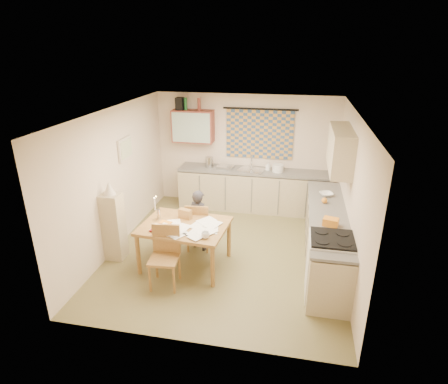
% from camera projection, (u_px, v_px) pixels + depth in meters
% --- Properties ---
extents(floor, '(4.00, 4.50, 0.02)m').
position_uv_depth(floor, '(226.00, 252.00, 6.76)').
color(floor, brown).
rests_on(floor, ground).
extents(ceiling, '(4.00, 4.50, 0.02)m').
position_uv_depth(ceiling, '(227.00, 111.00, 5.82)').
color(ceiling, white).
rests_on(ceiling, floor).
extents(wall_back, '(4.00, 0.02, 2.50)m').
position_uv_depth(wall_back, '(246.00, 151.00, 8.35)').
color(wall_back, beige).
rests_on(wall_back, floor).
extents(wall_front, '(4.00, 0.02, 2.50)m').
position_uv_depth(wall_front, '(188.00, 257.00, 4.23)').
color(wall_front, beige).
rests_on(wall_front, floor).
extents(wall_left, '(0.02, 4.50, 2.50)m').
position_uv_depth(wall_left, '(116.00, 179.00, 6.66)').
color(wall_left, beige).
rests_on(wall_left, floor).
extents(wall_right, '(0.02, 4.50, 2.50)m').
position_uv_depth(wall_right, '(351.00, 196.00, 5.92)').
color(wall_right, beige).
rests_on(wall_right, floor).
extents(window_blind, '(1.45, 0.03, 1.05)m').
position_uv_depth(window_blind, '(260.00, 134.00, 8.11)').
color(window_blind, '#304D73').
rests_on(window_blind, wall_back).
extents(curtain_rod, '(1.60, 0.04, 0.04)m').
position_uv_depth(curtain_rod, '(260.00, 109.00, 7.88)').
color(curtain_rod, black).
rests_on(curtain_rod, wall_back).
extents(wall_cabinet, '(0.90, 0.34, 0.70)m').
position_uv_depth(wall_cabinet, '(193.00, 126.00, 8.19)').
color(wall_cabinet, brown).
rests_on(wall_cabinet, wall_back).
extents(wall_cabinet_glass, '(0.84, 0.02, 0.64)m').
position_uv_depth(wall_cabinet_glass, '(191.00, 128.00, 8.03)').
color(wall_cabinet_glass, '#99B2A5').
rests_on(wall_cabinet_glass, wall_back).
extents(upper_cabinet_right, '(0.34, 1.30, 0.70)m').
position_uv_depth(upper_cabinet_right, '(340.00, 149.00, 6.23)').
color(upper_cabinet_right, tan).
rests_on(upper_cabinet_right, wall_right).
extents(framed_print, '(0.04, 0.50, 0.40)m').
position_uv_depth(framed_print, '(125.00, 149.00, 6.84)').
color(framed_print, beige).
rests_on(framed_print, wall_left).
extents(print_canvas, '(0.01, 0.42, 0.32)m').
position_uv_depth(print_canvas, '(126.00, 149.00, 6.84)').
color(print_canvas, silver).
rests_on(print_canvas, wall_left).
extents(counter_back, '(3.30, 0.62, 0.92)m').
position_uv_depth(counter_back, '(253.00, 190.00, 8.32)').
color(counter_back, tan).
rests_on(counter_back, floor).
extents(counter_right, '(0.62, 2.95, 0.92)m').
position_uv_depth(counter_right, '(326.00, 238.00, 6.29)').
color(counter_right, tan).
rests_on(counter_right, floor).
extents(stove, '(0.63, 0.63, 0.97)m').
position_uv_depth(stove, '(329.00, 267.00, 5.41)').
color(stove, white).
rests_on(stove, floor).
extents(sink, '(0.65, 0.58, 0.10)m').
position_uv_depth(sink, '(252.00, 172.00, 8.17)').
color(sink, silver).
rests_on(sink, counter_back).
extents(tap, '(0.03, 0.03, 0.28)m').
position_uv_depth(tap, '(252.00, 161.00, 8.27)').
color(tap, silver).
rests_on(tap, counter_back).
extents(dish_rack, '(0.39, 0.35, 0.06)m').
position_uv_depth(dish_rack, '(226.00, 167.00, 8.25)').
color(dish_rack, silver).
rests_on(dish_rack, counter_back).
extents(kettle, '(0.23, 0.23, 0.24)m').
position_uv_depth(kettle, '(209.00, 162.00, 8.28)').
color(kettle, silver).
rests_on(kettle, counter_back).
extents(mixing_bowl, '(0.30, 0.30, 0.16)m').
position_uv_depth(mixing_bowl, '(278.00, 168.00, 8.02)').
color(mixing_bowl, white).
rests_on(mixing_bowl, counter_back).
extents(soap_bottle, '(0.14, 0.14, 0.18)m').
position_uv_depth(soap_bottle, '(268.00, 166.00, 8.10)').
color(soap_bottle, white).
rests_on(soap_bottle, counter_back).
extents(bowl, '(0.39, 0.39, 0.06)m').
position_uv_depth(bowl, '(326.00, 194.00, 6.78)').
color(bowl, white).
rests_on(bowl, counter_right).
extents(orange_bag, '(0.25, 0.21, 0.12)m').
position_uv_depth(orange_bag, '(331.00, 222.00, 5.66)').
color(orange_bag, orange).
rests_on(orange_bag, counter_right).
extents(fruit_orange, '(0.10, 0.10, 0.10)m').
position_uv_depth(fruit_orange, '(324.00, 200.00, 6.46)').
color(fruit_orange, orange).
rests_on(fruit_orange, counter_right).
extents(speaker, '(0.16, 0.20, 0.26)m').
position_uv_depth(speaker, '(180.00, 104.00, 8.06)').
color(speaker, black).
rests_on(speaker, wall_cabinet).
extents(bottle_green, '(0.09, 0.09, 0.26)m').
position_uv_depth(bottle_green, '(186.00, 104.00, 8.04)').
color(bottle_green, '#195926').
rests_on(bottle_green, wall_cabinet).
extents(bottle_brown, '(0.08, 0.08, 0.26)m').
position_uv_depth(bottle_brown, '(199.00, 104.00, 7.98)').
color(bottle_brown, brown).
rests_on(bottle_brown, wall_cabinet).
extents(dining_table, '(1.46, 1.16, 0.75)m').
position_uv_depth(dining_table, '(185.00, 245.00, 6.23)').
color(dining_table, brown).
rests_on(dining_table, floor).
extents(chair_far, '(0.44, 0.44, 0.90)m').
position_uv_depth(chair_far, '(199.00, 234.00, 6.77)').
color(chair_far, brown).
rests_on(chair_far, floor).
extents(chair_near, '(0.47, 0.47, 0.95)m').
position_uv_depth(chair_near, '(165.00, 268.00, 5.73)').
color(chair_near, brown).
rests_on(chair_near, floor).
extents(person, '(0.61, 0.57, 1.14)m').
position_uv_depth(person, '(199.00, 220.00, 6.66)').
color(person, black).
rests_on(person, floor).
extents(shelf_stand, '(0.32, 0.30, 1.19)m').
position_uv_depth(shelf_stand, '(114.00, 227.00, 6.35)').
color(shelf_stand, tan).
rests_on(shelf_stand, floor).
extents(lampshade, '(0.20, 0.20, 0.22)m').
position_uv_depth(lampshade, '(109.00, 188.00, 6.09)').
color(lampshade, beige).
rests_on(lampshade, shelf_stand).
extents(letter_rack, '(0.24, 0.16, 0.16)m').
position_uv_depth(letter_rack, '(185.00, 214.00, 6.29)').
color(letter_rack, brown).
rests_on(letter_rack, dining_table).
extents(mug, '(0.18, 0.18, 0.10)m').
position_uv_depth(mug, '(205.00, 235.00, 5.66)').
color(mug, white).
rests_on(mug, dining_table).
extents(magazine, '(0.33, 0.38, 0.03)m').
position_uv_depth(magazine, '(154.00, 227.00, 5.97)').
color(magazine, maroon).
rests_on(magazine, dining_table).
extents(book, '(0.32, 0.36, 0.02)m').
position_uv_depth(book, '(158.00, 223.00, 6.10)').
color(book, orange).
rests_on(book, dining_table).
extents(orange_box, '(0.13, 0.09, 0.04)m').
position_uv_depth(orange_box, '(159.00, 230.00, 5.87)').
color(orange_box, orange).
rests_on(orange_box, dining_table).
extents(eyeglasses, '(0.14, 0.09, 0.02)m').
position_uv_depth(eyeglasses, '(187.00, 235.00, 5.75)').
color(eyeglasses, black).
rests_on(eyeglasses, dining_table).
extents(candle_holder, '(0.07, 0.07, 0.18)m').
position_uv_depth(candle_holder, '(159.00, 214.00, 6.25)').
color(candle_holder, silver).
rests_on(candle_holder, dining_table).
extents(candle, '(0.02, 0.02, 0.22)m').
position_uv_depth(candle, '(155.00, 204.00, 6.14)').
color(candle, white).
rests_on(candle, dining_table).
extents(candle_flame, '(0.02, 0.02, 0.02)m').
position_uv_depth(candle_flame, '(156.00, 197.00, 6.12)').
color(candle_flame, '#FFCC66').
rests_on(candle_flame, dining_table).
extents(papers, '(1.10, 0.90, 0.03)m').
position_uv_depth(papers, '(188.00, 229.00, 5.93)').
color(papers, white).
rests_on(papers, dining_table).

